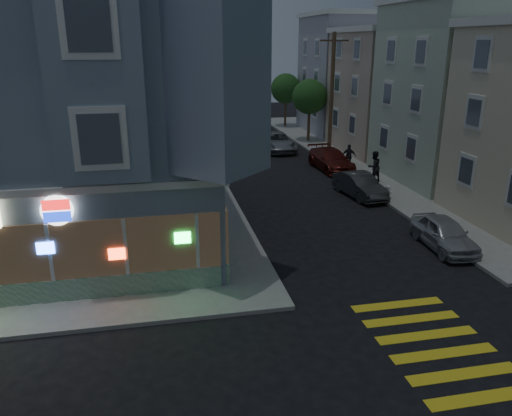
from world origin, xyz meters
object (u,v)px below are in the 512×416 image
object	(u,v)px
utility_pole	(332,93)
street_tree_far	(286,89)
parked_car_d	(277,142)
fire_hydrant	(388,192)
traffic_signal	(181,181)
street_tree_near	(310,97)
parked_car_b	(360,185)
parked_car_a	(444,233)
pedestrian_a	(374,167)
parked_car_c	(331,160)
pedestrian_b	(349,156)

from	to	relation	value
utility_pole	street_tree_far	xyz separation A→B (m)	(0.20, 14.00, -0.86)
parked_car_d	fire_hydrant	world-z (taller)	parked_car_d
utility_pole	parked_car_d	distance (m)	6.04
fire_hydrant	traffic_signal	bearing A→B (deg)	-147.20
utility_pole	street_tree_near	xyz separation A→B (m)	(0.20, 6.00, -0.86)
street_tree_near	utility_pole	bearing A→B (deg)	-91.91
street_tree_near	parked_car_b	bearing A→B (deg)	-97.21
parked_car_a	fire_hydrant	distance (m)	6.65
pedestrian_a	parked_car_c	bearing A→B (deg)	-90.15
street_tree_far	parked_car_b	bearing A→B (deg)	-94.87
street_tree_far	pedestrian_b	distance (m)	18.66
street_tree_far	parked_car_d	size ratio (longest dim) A/B	1.01
street_tree_far	pedestrian_a	world-z (taller)	street_tree_far
parked_car_a	pedestrian_b	bearing A→B (deg)	88.43
fire_hydrant	parked_car_a	bearing A→B (deg)	-95.18
parked_car_c	parked_car_d	size ratio (longest dim) A/B	0.94
parked_car_c	fire_hydrant	size ratio (longest dim) A/B	6.21
street_tree_far	parked_car_c	distance (m)	18.41
traffic_signal	utility_pole	bearing A→B (deg)	62.92
street_tree_far	parked_car_c	world-z (taller)	street_tree_far
utility_pole	pedestrian_b	distance (m)	5.84
traffic_signal	parked_car_d	bearing A→B (deg)	73.64
street_tree_far	street_tree_near	bearing A→B (deg)	-90.00
parked_car_c	parked_car_a	bearing A→B (deg)	-93.05
street_tree_near	fire_hydrant	size ratio (longest dim) A/B	6.64
parked_car_b	parked_car_d	world-z (taller)	parked_car_d
pedestrian_b	fire_hydrant	world-z (taller)	pedestrian_b
street_tree_near	pedestrian_b	xyz separation A→B (m)	(-0.35, -10.42, -2.95)
pedestrian_a	fire_hydrant	world-z (taller)	pedestrian_a
parked_car_a	parked_car_c	world-z (taller)	parked_car_c
traffic_signal	street_tree_near	bearing A→B (deg)	69.24
parked_car_a	fire_hydrant	xyz separation A→B (m)	(0.60, 6.62, -0.10)
utility_pole	traffic_signal	size ratio (longest dim) A/B	1.64
parked_car_a	traffic_signal	xyz separation A→B (m)	(-11.11, -0.92, 3.18)
pedestrian_b	traffic_signal	xyz separation A→B (m)	(-12.25, -14.72, 2.88)
pedestrian_a	parked_car_c	size ratio (longest dim) A/B	0.39
parked_car_c	traffic_signal	bearing A→B (deg)	-129.43
street_tree_near	parked_car_b	world-z (taller)	street_tree_near
parked_car_a	traffic_signal	world-z (taller)	traffic_signal
pedestrian_b	parked_car_d	world-z (taller)	pedestrian_b
parked_car_c	parked_car_d	world-z (taller)	parked_car_d
pedestrian_b	parked_car_b	world-z (taller)	pedestrian_b
traffic_signal	fire_hydrant	xyz separation A→B (m)	(11.71, 7.55, -3.29)
utility_pole	street_tree_near	distance (m)	6.06
utility_pole	parked_car_b	xyz separation A→B (m)	(-1.88, -10.44, -4.12)
utility_pole	fire_hydrant	distance (m)	12.36
street_tree_near	parked_car_c	distance (m)	10.67
parked_car_b	parked_car_c	xyz separation A→B (m)	(0.58, 6.37, 0.04)
pedestrian_a	parked_car_a	distance (m)	10.28
utility_pole	street_tree_far	size ratio (longest dim) A/B	1.70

